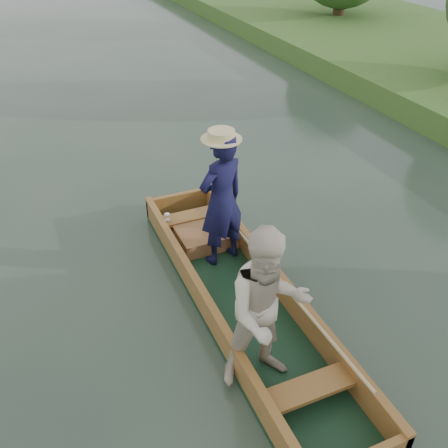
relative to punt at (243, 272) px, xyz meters
name	(u,v)px	position (x,y,z in m)	size (l,w,h in m)	color
ground	(242,309)	(0.07, 0.14, -0.74)	(120.00, 120.00, 0.00)	#283D30
punt	(243,272)	(0.00, 0.00, 0.00)	(1.31, 5.00, 2.03)	#13331D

